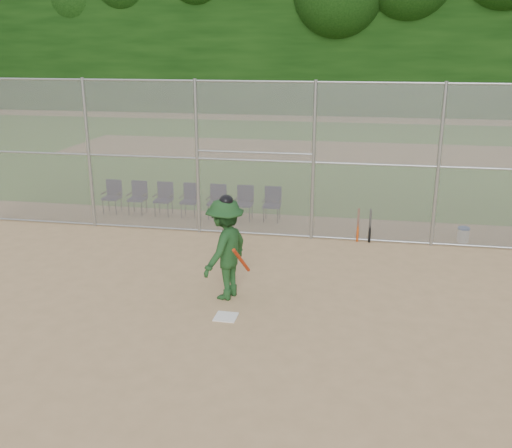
% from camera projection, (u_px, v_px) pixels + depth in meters
% --- Properties ---
extents(ground, '(100.00, 100.00, 0.00)m').
position_uv_depth(ground, '(231.00, 323.00, 10.26)').
color(ground, tan).
rests_on(ground, ground).
extents(grass_strip, '(100.00, 100.00, 0.00)m').
position_uv_depth(grass_strip, '(314.00, 151.00, 27.17)').
color(grass_strip, '#3A6F21').
rests_on(grass_strip, ground).
extents(dirt_patch_far, '(24.00, 24.00, 0.00)m').
position_uv_depth(dirt_patch_far, '(314.00, 151.00, 27.16)').
color(dirt_patch_far, tan).
rests_on(dirt_patch_far, ground).
extents(backstop_fence, '(16.09, 0.09, 4.00)m').
position_uv_depth(backstop_fence, '(274.00, 158.00, 14.34)').
color(backstop_fence, gray).
rests_on(backstop_fence, ground).
extents(treeline, '(81.00, 60.00, 11.00)m').
position_uv_depth(treeline, '(321.00, 31.00, 27.41)').
color(treeline, black).
rests_on(treeline, ground).
extents(home_plate, '(0.41, 0.41, 0.02)m').
position_uv_depth(home_plate, '(226.00, 317.00, 10.47)').
color(home_plate, white).
rests_on(home_plate, ground).
extents(batter_at_plate, '(1.12, 1.47, 2.10)m').
position_uv_depth(batter_at_plate, '(225.00, 249.00, 11.04)').
color(batter_at_plate, '#1B451E').
rests_on(batter_at_plate, ground).
extents(water_cooler, '(0.30, 0.30, 0.38)m').
position_uv_depth(water_cooler, '(463.00, 234.00, 14.47)').
color(water_cooler, white).
rests_on(water_cooler, ground).
extents(spare_bats, '(0.36, 0.25, 0.85)m').
position_uv_depth(spare_bats, '(364.00, 225.00, 14.46)').
color(spare_bats, '#D84C14').
rests_on(spare_bats, ground).
extents(chair_0, '(0.54, 0.52, 0.96)m').
position_uv_depth(chair_0, '(112.00, 197.00, 16.95)').
color(chair_0, '#10113B').
rests_on(chair_0, ground).
extents(chair_1, '(0.54, 0.52, 0.96)m').
position_uv_depth(chair_1, '(137.00, 198.00, 16.81)').
color(chair_1, '#10113B').
rests_on(chair_1, ground).
extents(chair_2, '(0.54, 0.52, 0.96)m').
position_uv_depth(chair_2, '(163.00, 200.00, 16.67)').
color(chair_2, '#10113B').
rests_on(chair_2, ground).
extents(chair_3, '(0.54, 0.52, 0.96)m').
position_uv_depth(chair_3, '(190.00, 201.00, 16.53)').
color(chair_3, '#10113B').
rests_on(chair_3, ground).
extents(chair_4, '(0.54, 0.52, 0.96)m').
position_uv_depth(chair_4, '(217.00, 202.00, 16.40)').
color(chair_4, '#10113B').
rests_on(chair_4, ground).
extents(chair_5, '(0.54, 0.52, 0.96)m').
position_uv_depth(chair_5, '(244.00, 203.00, 16.26)').
color(chair_5, '#10113B').
rests_on(chair_5, ground).
extents(chair_6, '(0.54, 0.52, 0.96)m').
position_uv_depth(chair_6, '(272.00, 205.00, 16.12)').
color(chair_6, '#10113B').
rests_on(chair_6, ground).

